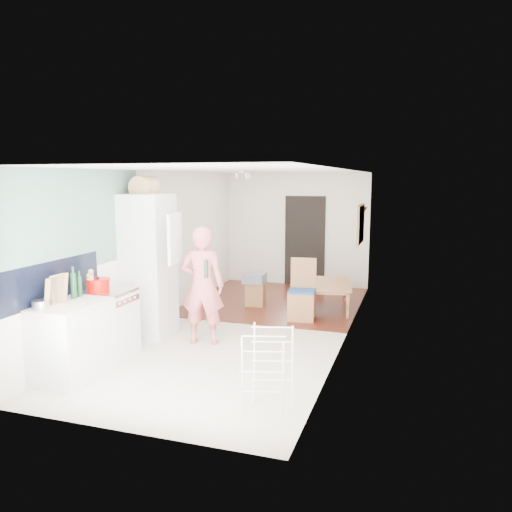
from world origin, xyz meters
The scene contains 32 objects.
room_shell centered at (0.00, 0.00, 1.25)m, with size 3.20×7.00×2.50m, color white, non-canonical shape.
floor centered at (0.00, 0.00, 0.00)m, with size 3.20×7.00×0.01m, color beige.
wood_floor_overlay centered at (0.00, 1.85, 0.01)m, with size 3.20×3.30×0.01m, color #5E2918.
sage_wall_panel centered at (-1.59, -2.00, 1.85)m, with size 0.02×3.00×1.30m, color slate.
tile_splashback centered at (-1.59, -2.55, 1.15)m, with size 0.02×1.90×0.50m, color black.
doorway_recess centered at (0.20, 3.48, 1.00)m, with size 0.90×0.04×2.00m, color black.
base_cabinet centered at (-1.30, -2.55, 0.43)m, with size 0.60×0.90×0.86m, color silver.
worktop centered at (-1.30, -2.55, 0.89)m, with size 0.62×0.92×0.06m, color white.
range_cooker centered at (-1.30, -1.80, 0.44)m, with size 0.60×0.60×0.88m, color silver.
cooker_top centered at (-1.30, -1.80, 0.90)m, with size 0.60×0.60×0.04m, color #BDBDC0.
fridge_housing centered at (-1.27, -0.78, 1.07)m, with size 0.66×0.66×2.15m, color silver.
fridge_door centered at (-0.66, -1.08, 1.55)m, with size 0.56×0.04×0.70m, color silver.
fridge_interior centered at (-0.96, -0.78, 1.55)m, with size 0.02×0.52×0.66m, color white.
pinboard centered at (1.58, 1.90, 1.55)m, with size 0.03×0.90×0.70m, color #D5B476.
pinboard_frame centered at (1.57, 1.90, 1.55)m, with size 0.01×0.94×0.74m, color #AC7249.
wall_sconce centered at (1.54, 2.55, 1.75)m, with size 0.18×0.18×0.16m, color maroon.
person centered at (-0.34, -0.88, 1.01)m, with size 0.74×0.48×2.02m, color #DE6767.
dining_table centered at (1.10, 1.55, 0.21)m, with size 1.19×0.66×0.42m, color #AC7249.
dining_chair centered at (0.76, 0.73, 0.52)m, with size 0.44×0.44×1.04m, color #AC7249, non-canonical shape.
stool centered at (-0.28, 1.40, 0.22)m, with size 0.34×0.34×0.44m, color #AC7249, non-canonical shape.
grey_drape centered at (-0.29, 1.38, 0.53)m, with size 0.39×0.39×0.18m, color slate.
drying_rack centered at (1.17, -2.65, 0.43)m, with size 0.44×0.40×0.86m, color silver, non-canonical shape.
bread_bin centered at (-1.30, -0.76, 2.24)m, with size 0.36×0.34×0.19m, color tan, non-canonical shape.
red_casserole centered at (-1.34, -1.93, 1.01)m, with size 0.30×0.30×0.18m, color #C40601.
steel_pan centered at (-1.46, -2.85, 0.97)m, with size 0.19×0.19×0.09m, color #BDBDC0.
held_bottle centered at (-0.22, -1.00, 1.13)m, with size 0.06×0.06×0.26m, color #173D20.
bottle_a centered at (-1.41, -2.33, 1.08)m, with size 0.07×0.07×0.32m, color #173D20.
bottle_b centered at (-1.40, -2.22, 1.05)m, with size 0.06×0.06×0.26m, color #173D20.
bottle_c centered at (-1.46, -2.56, 1.04)m, with size 0.10×0.10×0.24m, color silver.
pepper_mill_front centered at (-1.40, -2.03, 1.02)m, with size 0.06×0.06×0.20m, color tan.
pepper_mill_back centered at (-1.38, -2.02, 1.04)m, with size 0.07×0.07×0.25m, color tan.
chopping_boards centered at (-1.38, -2.67, 1.10)m, with size 0.04×0.27×0.36m, color tan, non-canonical shape.
Camera 1 is at (2.55, -7.31, 2.37)m, focal length 35.00 mm.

